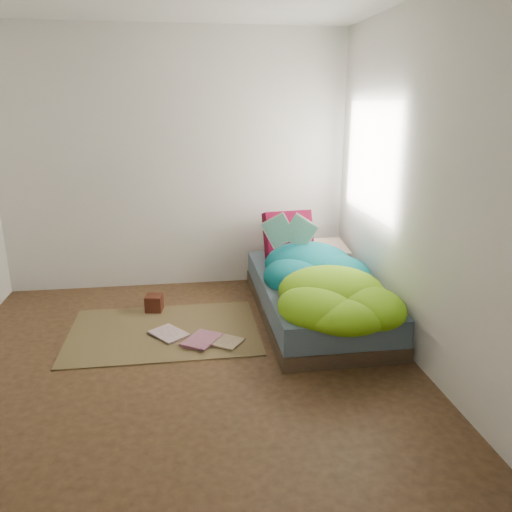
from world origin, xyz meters
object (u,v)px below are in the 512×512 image
(pillow_magenta, at_px, (288,235))
(floor_book_b, at_px, (190,337))
(open_book, at_px, (289,221))
(floor_book_a, at_px, (158,338))
(bed, at_px, (315,298))
(wooden_box, at_px, (154,303))

(pillow_magenta, height_order, floor_book_b, pillow_magenta)
(floor_book_b, bearing_deg, open_book, 69.82)
(pillow_magenta, relative_size, floor_book_a, 1.59)
(pillow_magenta, height_order, floor_book_a, pillow_magenta)
(bed, distance_m, pillow_magenta, 0.81)
(pillow_magenta, distance_m, open_book, 0.41)
(wooden_box, xyz_separation_m, floor_book_a, (0.05, -0.62, -0.06))
(pillow_magenta, relative_size, open_book, 1.13)
(open_book, xyz_separation_m, floor_book_a, (-1.24, -0.69, -0.79))
(pillow_magenta, distance_m, floor_book_a, 1.75)
(pillow_magenta, xyz_separation_m, floor_book_a, (-1.30, -1.02, -0.56))
(bed, distance_m, wooden_box, 1.50)
(open_book, xyz_separation_m, wooden_box, (-1.29, -0.07, -0.72))
(floor_book_b, bearing_deg, bed, 50.97)
(wooden_box, distance_m, floor_book_a, 0.62)
(open_book, bearing_deg, floor_book_b, -122.48)
(floor_book_a, bearing_deg, pillow_magenta, 0.80)
(pillow_magenta, bearing_deg, open_book, -108.04)
(bed, relative_size, floor_book_b, 6.33)
(bed, distance_m, floor_book_a, 1.46)
(open_book, height_order, floor_book_a, open_book)
(wooden_box, bearing_deg, floor_book_b, -64.01)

